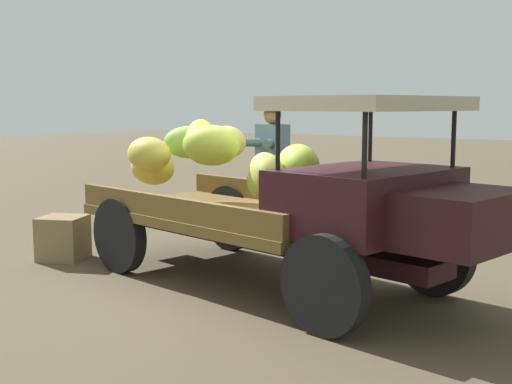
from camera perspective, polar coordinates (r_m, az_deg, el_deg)
The scene contains 4 objects.
ground_plane at distance 6.75m, azimuth 2.26°, elevation -7.81°, with size 60.00×60.00×0.00m, color brown.
truck at distance 6.40m, azimuth 2.88°, elevation -0.24°, with size 4.63×2.38×1.84m.
farmer at distance 8.30m, azimuth 1.35°, elevation 2.34°, with size 0.55×0.51×1.82m.
wooden_crate at distance 8.07m, azimuth -16.02°, elevation -3.75°, with size 0.48×0.48×0.50m, color olive.
Camera 1 is at (3.51, -5.48, 1.76)m, focal length 47.21 mm.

